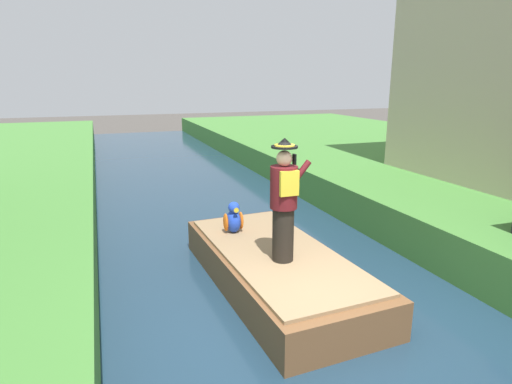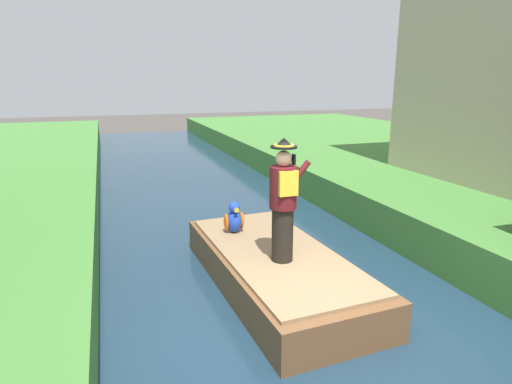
% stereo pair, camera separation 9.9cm
% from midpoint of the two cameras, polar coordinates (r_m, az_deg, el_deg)
% --- Properties ---
extents(ground_plane, '(80.00, 80.00, 0.00)m').
position_cam_midpoint_polar(ground_plane, '(6.01, 8.42, -19.48)').
color(ground_plane, '#4C4742').
extents(canal_water, '(5.44, 48.00, 0.10)m').
position_cam_midpoint_polar(canal_water, '(5.98, 8.44, -19.08)').
color(canal_water, '#1E384C').
rests_on(canal_water, ground).
extents(boat, '(2.01, 4.29, 0.61)m').
position_cam_midpoint_polar(boat, '(7.08, 2.23, -10.01)').
color(boat, brown).
rests_on(boat, canal_water).
extents(person_pirate, '(0.61, 0.42, 1.85)m').
position_cam_midpoint_polar(person_pirate, '(6.30, 3.27, -1.19)').
color(person_pirate, black).
rests_on(person_pirate, boat).
extents(parrot_plush, '(0.36, 0.35, 0.57)m').
position_cam_midpoint_polar(parrot_plush, '(7.68, -3.37, -3.59)').
color(parrot_plush, blue).
rests_on(parrot_plush, boat).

